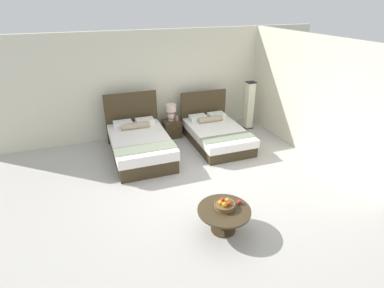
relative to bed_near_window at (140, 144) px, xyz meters
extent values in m
cube|color=#B5B0AA|center=(1.02, -1.55, -0.33)|extent=(9.41, 9.42, 0.02)
cube|color=beige|center=(1.02, 1.36, 1.09)|extent=(9.41, 0.12, 2.82)
cube|color=beige|center=(3.93, -1.15, 1.09)|extent=(0.12, 5.02, 2.82)
cube|color=#3D2F1C|center=(0.00, -0.09, -0.16)|extent=(1.33, 2.09, 0.33)
cube|color=white|center=(0.00, -0.09, 0.12)|extent=(1.37, 2.13, 0.23)
cube|color=#3D2F1C|center=(0.02, 0.97, 0.35)|extent=(1.37, 0.09, 1.35)
cube|color=white|center=(-0.27, 0.69, 0.31)|extent=(0.47, 0.31, 0.14)
cube|color=white|center=(0.30, 0.67, 0.31)|extent=(0.47, 0.31, 0.14)
cylinder|color=tan|center=(0.01, 0.44, 0.31)|extent=(0.71, 0.16, 0.15)
cube|color=gray|center=(-0.02, -0.74, 0.24)|extent=(1.36, 0.46, 0.01)
cube|color=#3D2F1C|center=(2.05, -0.09, -0.19)|extent=(1.30, 2.02, 0.26)
cube|color=white|center=(2.05, -0.09, 0.04)|extent=(1.35, 2.06, 0.20)
cube|color=#3D2F1C|center=(2.07, 0.93, 0.27)|extent=(1.34, 0.09, 1.19)
cube|color=white|center=(1.78, 0.65, 0.21)|extent=(0.46, 0.31, 0.14)
cube|color=white|center=(2.34, 0.64, 0.21)|extent=(0.46, 0.31, 0.14)
cylinder|color=tan|center=(2.06, 0.41, 0.22)|extent=(0.70, 0.16, 0.15)
cube|color=gray|center=(2.03, -0.70, 0.15)|extent=(1.33, 0.40, 0.01)
cube|color=#3D2F1C|center=(1.07, 0.83, -0.08)|extent=(0.47, 0.40, 0.49)
sphere|color=tan|center=(1.07, 0.62, 0.00)|extent=(0.02, 0.02, 0.02)
cylinder|color=beige|center=(1.07, 0.85, 0.18)|extent=(0.17, 0.17, 0.02)
ellipsoid|color=beige|center=(1.07, 0.85, 0.29)|extent=(0.20, 0.20, 0.21)
cylinder|color=#99844C|center=(1.07, 0.85, 0.41)|extent=(0.02, 0.02, 0.04)
cylinder|color=beige|center=(1.07, 0.85, 0.53)|extent=(0.29, 0.29, 0.19)
cylinder|color=#947163|center=(1.21, 0.79, 0.23)|extent=(0.10, 0.10, 0.13)
torus|color=#947163|center=(1.21, 0.79, 0.30)|extent=(0.10, 0.10, 0.01)
cylinder|color=#3D2F1C|center=(0.72, -3.12, -0.31)|extent=(0.42, 0.42, 0.02)
cylinder|color=#3D2F1C|center=(0.72, -3.12, -0.13)|extent=(0.12, 0.12, 0.39)
cylinder|color=#3D2F1C|center=(0.72, -3.12, 0.08)|extent=(0.88, 0.88, 0.04)
cylinder|color=brown|center=(0.75, -3.08, 0.14)|extent=(0.33, 0.33, 0.08)
torus|color=brown|center=(0.75, -3.08, 0.18)|extent=(0.35, 0.35, 0.02)
sphere|color=gold|center=(0.67, -3.07, 0.21)|extent=(0.07, 0.07, 0.07)
sphere|color=orange|center=(0.71, -3.15, 0.22)|extent=(0.09, 0.09, 0.09)
sphere|color=red|center=(0.80, -3.14, 0.21)|extent=(0.08, 0.08, 0.08)
sphere|color=gold|center=(0.82, -3.05, 0.21)|extent=(0.08, 0.08, 0.08)
sphere|color=red|center=(0.74, -3.01, 0.21)|extent=(0.07, 0.07, 0.07)
sphere|color=red|center=(1.02, -3.08, 0.14)|extent=(0.08, 0.08, 0.08)
cube|color=black|center=(3.39, 0.64, -0.31)|extent=(0.25, 0.25, 0.03)
cube|color=#E8E8C6|center=(3.39, 0.64, 0.38)|extent=(0.21, 0.21, 1.34)
cube|color=black|center=(3.39, 0.64, 1.06)|extent=(0.25, 0.25, 0.02)
camera|label=1|loc=(-1.21, -6.67, 3.22)|focal=28.48mm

